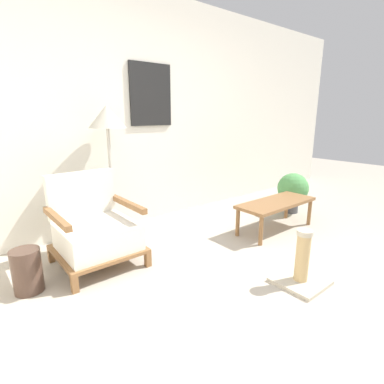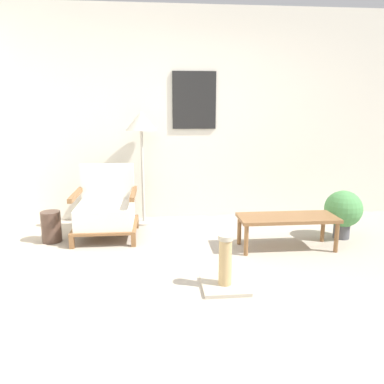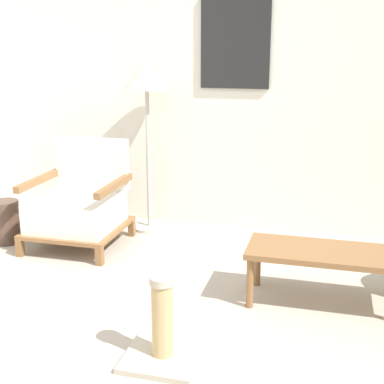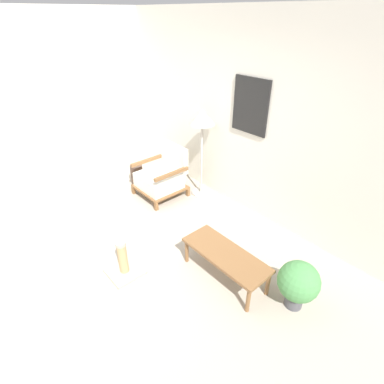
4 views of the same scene
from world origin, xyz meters
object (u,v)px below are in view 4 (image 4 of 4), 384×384
(potted_plant, at_px, (298,283))
(scratching_post, at_px, (124,263))
(coffee_table, at_px, (226,256))
(armchair, at_px, (162,177))
(vase, at_px, (137,174))
(floor_lamp, at_px, (202,123))

(potted_plant, distance_m, scratching_post, 1.89)
(coffee_table, bearing_deg, potted_plant, 19.08)
(armchair, bearing_deg, vase, -168.89)
(armchair, distance_m, coffee_table, 2.01)
(armchair, relative_size, vase, 2.35)
(floor_lamp, distance_m, coffee_table, 2.06)
(coffee_table, bearing_deg, armchair, 164.06)
(potted_plant, bearing_deg, scratching_post, -145.03)
(floor_lamp, distance_m, potted_plant, 2.56)
(floor_lamp, height_order, potted_plant, floor_lamp)
(potted_plant, relative_size, scratching_post, 1.21)
(coffee_table, distance_m, vase, 2.57)
(vase, relative_size, scratching_post, 0.76)
(potted_plant, bearing_deg, armchair, 173.65)
(vase, bearing_deg, coffee_table, -9.82)
(scratching_post, bearing_deg, armchair, 129.36)
(floor_lamp, height_order, coffee_table, floor_lamp)
(coffee_table, distance_m, potted_plant, 0.78)
(vase, xyz_separation_m, potted_plant, (3.26, -0.18, 0.15))
(armchair, height_order, coffee_table, armchair)
(vase, bearing_deg, scratching_post, -36.28)
(coffee_table, relative_size, potted_plant, 1.86)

